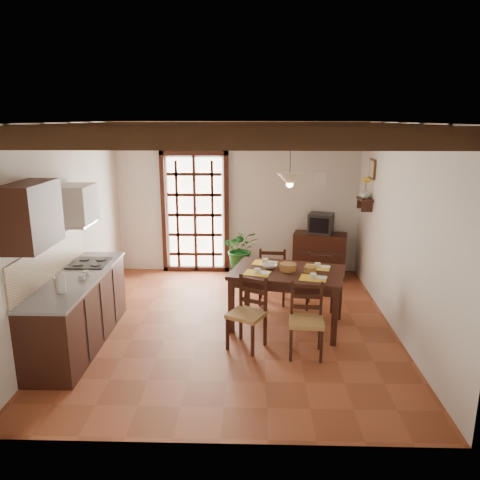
{
  "coord_description": "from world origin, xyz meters",
  "views": [
    {
      "loc": [
        0.29,
        -6.12,
        2.85
      ],
      "look_at": [
        0.1,
        0.4,
        1.15
      ],
      "focal_mm": 35.0,
      "sensor_mm": 36.0,
      "label": 1
    }
  ],
  "objects_px": {
    "kitchen_counter": "(78,309)",
    "chair_near_left": "(247,326)",
    "pendant_lamp": "(290,178)",
    "chair_far_left": "(272,285)",
    "sideboard": "(319,255)",
    "potted_plant": "(241,247)",
    "chair_near_right": "(306,333)",
    "crt_tv": "(321,223)",
    "dining_table": "(288,278)",
    "chair_far_right": "(320,290)"
  },
  "relations": [
    {
      "from": "chair_far_left",
      "to": "pendant_lamp",
      "type": "height_order",
      "value": "pendant_lamp"
    },
    {
      "from": "potted_plant",
      "to": "pendant_lamp",
      "type": "relative_size",
      "value": 2.21
    },
    {
      "from": "chair_near_right",
      "to": "pendant_lamp",
      "type": "relative_size",
      "value": 1.07
    },
    {
      "from": "chair_far_right",
      "to": "dining_table",
      "type": "bearing_deg",
      "value": 60.7
    },
    {
      "from": "chair_far_left",
      "to": "sideboard",
      "type": "height_order",
      "value": "chair_far_left"
    },
    {
      "from": "kitchen_counter",
      "to": "potted_plant",
      "type": "distance_m",
      "value": 3.38
    },
    {
      "from": "dining_table",
      "to": "chair_near_right",
      "type": "xyz_separation_m",
      "value": [
        0.17,
        -0.84,
        -0.43
      ]
    },
    {
      "from": "chair_near_right",
      "to": "pendant_lamp",
      "type": "bearing_deg",
      "value": 104.92
    },
    {
      "from": "kitchen_counter",
      "to": "chair_near_right",
      "type": "distance_m",
      "value": 2.92
    },
    {
      "from": "dining_table",
      "to": "chair_far_left",
      "type": "distance_m",
      "value": 0.96
    },
    {
      "from": "crt_tv",
      "to": "potted_plant",
      "type": "distance_m",
      "value": 1.52
    },
    {
      "from": "sideboard",
      "to": "chair_near_right",
      "type": "bearing_deg",
      "value": -88.53
    },
    {
      "from": "chair_near_right",
      "to": "kitchen_counter",
      "type": "bearing_deg",
      "value": -179.98
    },
    {
      "from": "chair_near_right",
      "to": "sideboard",
      "type": "height_order",
      "value": "chair_near_right"
    },
    {
      "from": "kitchen_counter",
      "to": "chair_near_left",
      "type": "height_order",
      "value": "kitchen_counter"
    },
    {
      "from": "crt_tv",
      "to": "pendant_lamp",
      "type": "xyz_separation_m",
      "value": [
        -0.75,
        -2.1,
        1.08
      ]
    },
    {
      "from": "chair_far_left",
      "to": "sideboard",
      "type": "xyz_separation_m",
      "value": [
        0.92,
        1.36,
        0.11
      ]
    },
    {
      "from": "pendant_lamp",
      "to": "kitchen_counter",
      "type": "bearing_deg",
      "value": -165.21
    },
    {
      "from": "chair_near_right",
      "to": "chair_far_left",
      "type": "xyz_separation_m",
      "value": [
        -0.35,
        1.68,
        0.01
      ]
    },
    {
      "from": "chair_near_left",
      "to": "pendant_lamp",
      "type": "xyz_separation_m",
      "value": [
        0.55,
        0.76,
        1.79
      ]
    },
    {
      "from": "kitchen_counter",
      "to": "potted_plant",
      "type": "relative_size",
      "value": 1.2
    },
    {
      "from": "chair_far_left",
      "to": "kitchen_counter",
      "type": "bearing_deg",
      "value": 34.02
    },
    {
      "from": "crt_tv",
      "to": "chair_far_left",
      "type": "bearing_deg",
      "value": -106.66
    },
    {
      "from": "kitchen_counter",
      "to": "sideboard",
      "type": "relative_size",
      "value": 2.37
    },
    {
      "from": "chair_near_left",
      "to": "sideboard",
      "type": "distance_m",
      "value": 3.15
    },
    {
      "from": "dining_table",
      "to": "crt_tv",
      "type": "bearing_deg",
      "value": 85.32
    },
    {
      "from": "kitchen_counter",
      "to": "pendant_lamp",
      "type": "xyz_separation_m",
      "value": [
        2.73,
        0.72,
        1.6
      ]
    },
    {
      "from": "chair_near_right",
      "to": "potted_plant",
      "type": "bearing_deg",
      "value": 111.05
    },
    {
      "from": "pendant_lamp",
      "to": "chair_far_left",
      "type": "bearing_deg",
      "value": 103.26
    },
    {
      "from": "dining_table",
      "to": "chair_near_left",
      "type": "bearing_deg",
      "value": -115.8
    },
    {
      "from": "chair_far_right",
      "to": "crt_tv",
      "type": "xyz_separation_m",
      "value": [
        0.19,
        1.54,
        0.71
      ]
    },
    {
      "from": "sideboard",
      "to": "chair_far_left",
      "type": "bearing_deg",
      "value": -111.99
    },
    {
      "from": "dining_table",
      "to": "sideboard",
      "type": "distance_m",
      "value": 2.35
    },
    {
      "from": "kitchen_counter",
      "to": "potted_plant",
      "type": "height_order",
      "value": "potted_plant"
    },
    {
      "from": "chair_near_right",
      "to": "pendant_lamp",
      "type": "height_order",
      "value": "pendant_lamp"
    },
    {
      "from": "kitchen_counter",
      "to": "chair_near_right",
      "type": "relative_size",
      "value": 2.48
    },
    {
      "from": "chair_far_left",
      "to": "pendant_lamp",
      "type": "xyz_separation_m",
      "value": [
        0.17,
        -0.74,
        1.79
      ]
    },
    {
      "from": "chair_far_right",
      "to": "pendant_lamp",
      "type": "relative_size",
      "value": 1.1
    },
    {
      "from": "chair_near_left",
      "to": "potted_plant",
      "type": "height_order",
      "value": "potted_plant"
    },
    {
      "from": "chair_far_left",
      "to": "sideboard",
      "type": "relative_size",
      "value": 0.98
    },
    {
      "from": "dining_table",
      "to": "chair_near_left",
      "type": "relative_size",
      "value": 1.87
    },
    {
      "from": "pendant_lamp",
      "to": "dining_table",
      "type": "bearing_deg",
      "value": -90.0
    },
    {
      "from": "dining_table",
      "to": "chair_near_right",
      "type": "distance_m",
      "value": 0.96
    },
    {
      "from": "chair_near_left",
      "to": "sideboard",
      "type": "relative_size",
      "value": 0.96
    },
    {
      "from": "sideboard",
      "to": "kitchen_counter",
      "type": "bearing_deg",
      "value": -128.75
    },
    {
      "from": "pendant_lamp",
      "to": "crt_tv",
      "type": "bearing_deg",
      "value": 70.35
    },
    {
      "from": "potted_plant",
      "to": "chair_near_left",
      "type": "bearing_deg",
      "value": -86.91
    },
    {
      "from": "chair_near_left",
      "to": "chair_far_left",
      "type": "distance_m",
      "value": 1.55
    },
    {
      "from": "chair_near_left",
      "to": "sideboard",
      "type": "bearing_deg",
      "value": 93.78
    },
    {
      "from": "sideboard",
      "to": "potted_plant",
      "type": "bearing_deg",
      "value": -163.11
    }
  ]
}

